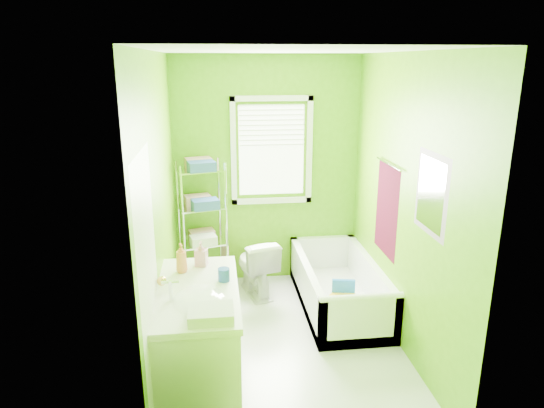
{
  "coord_description": "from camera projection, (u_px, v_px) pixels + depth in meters",
  "views": [
    {
      "loc": [
        -0.59,
        -3.93,
        2.52
      ],
      "look_at": [
        -0.09,
        0.25,
        1.28
      ],
      "focal_mm": 32.0,
      "sensor_mm": 36.0,
      "label": 1
    }
  ],
  "objects": [
    {
      "name": "bathtub",
      "position": [
        339.0,
        292.0,
        5.13
      ],
      "size": [
        0.77,
        1.65,
        0.53
      ],
      "color": "white",
      "rests_on": "ground"
    },
    {
      "name": "door",
      "position": [
        151.0,
        303.0,
        3.17
      ],
      "size": [
        0.09,
        0.8,
        2.0
      ],
      "color": "white",
      "rests_on": "ground"
    },
    {
      "name": "vanity",
      "position": [
        199.0,
        340.0,
        3.69
      ],
      "size": [
        0.62,
        1.2,
        1.14
      ],
      "color": "white",
      "rests_on": "ground"
    },
    {
      "name": "right_wall_decor",
      "position": [
        403.0,
        203.0,
        4.25
      ],
      "size": [
        0.04,
        1.48,
        1.17
      ],
      "color": "#45071B",
      "rests_on": "ground"
    },
    {
      "name": "wire_shelf_unit",
      "position": [
        203.0,
        212.0,
        5.35
      ],
      "size": [
        0.56,
        0.46,
        1.51
      ],
      "color": "silver",
      "rests_on": "ground"
    },
    {
      "name": "ground",
      "position": [
        285.0,
        342.0,
        4.52
      ],
      "size": [
        2.9,
        2.9,
        0.0
      ],
      "primitive_type": "plane",
      "color": "silver",
      "rests_on": "ground"
    },
    {
      "name": "window",
      "position": [
        272.0,
        145.0,
        5.43
      ],
      "size": [
        0.92,
        0.05,
        1.22
      ],
      "color": "white",
      "rests_on": "ground"
    },
    {
      "name": "toilet",
      "position": [
        256.0,
        266.0,
        5.38
      ],
      "size": [
        0.52,
        0.73,
        0.67
      ],
      "primitive_type": "imported",
      "rotation": [
        0.0,
        0.0,
        3.39
      ],
      "color": "white",
      "rests_on": "ground"
    },
    {
      "name": "room_envelope",
      "position": [
        286.0,
        181.0,
        4.08
      ],
      "size": [
        2.14,
        2.94,
        2.62
      ],
      "color": "#4F9207",
      "rests_on": "ground"
    }
  ]
}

